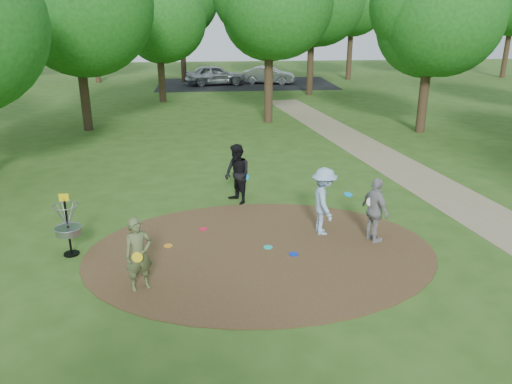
{
  "coord_description": "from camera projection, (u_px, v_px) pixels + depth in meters",
  "views": [
    {
      "loc": [
        -1.17,
        -10.73,
        5.42
      ],
      "look_at": [
        0.0,
        1.2,
        1.1
      ],
      "focal_mm": 35.0,
      "sensor_mm": 36.0,
      "label": 1
    }
  ],
  "objects": [
    {
      "name": "disc_ground_orange",
      "position": [
        168.0,
        246.0,
        12.24
      ],
      "size": [
        0.22,
        0.22,
        0.02
      ],
      "primitive_type": "cylinder",
      "color": "orange",
      "rests_on": "dirt_clearing"
    },
    {
      "name": "disc_ground_cyan",
      "position": [
        268.0,
        247.0,
        12.16
      ],
      "size": [
        0.22,
        0.22,
        0.02
      ],
      "primitive_type": "cylinder",
      "color": "#19C8B2",
      "rests_on": "dirt_clearing"
    },
    {
      "name": "player_observer_with_disc",
      "position": [
        139.0,
        254.0,
        10.14
      ],
      "size": [
        0.68,
        0.59,
        1.58
      ],
      "color": "#56643A",
      "rests_on": "ground"
    },
    {
      "name": "tree_ring",
      "position": [
        281.0,
        19.0,
        19.14
      ],
      "size": [
        36.99,
        45.22,
        8.98
      ],
      "color": "#332316",
      "rests_on": "ground"
    },
    {
      "name": "parking_lot",
      "position": [
        246.0,
        84.0,
        40.27
      ],
      "size": [
        14.0,
        8.0,
        0.01
      ],
      "primitive_type": "cube",
      "color": "black",
      "rests_on": "ground"
    },
    {
      "name": "car_left",
      "position": [
        215.0,
        75.0,
        39.37
      ],
      "size": [
        4.88,
        2.63,
        1.58
      ],
      "primitive_type": "imported",
      "rotation": [
        0.0,
        0.0,
        1.74
      ],
      "color": "#A1A3A8",
      "rests_on": "ground"
    },
    {
      "name": "car_right",
      "position": [
        269.0,
        75.0,
        40.13
      ],
      "size": [
        4.34,
        2.5,
        1.35
      ],
      "primitive_type": "imported",
      "rotation": [
        0.0,
        0.0,
        1.29
      ],
      "color": "#9C9EA3",
      "rests_on": "ground"
    },
    {
      "name": "footpath",
      "position": [
        476.0,
        211.0,
        14.46
      ],
      "size": [
        7.55,
        39.89,
        0.01
      ],
      "primitive_type": "cube",
      "rotation": [
        0.0,
        0.0,
        0.14
      ],
      "color": "#8C7A5B",
      "rests_on": "ground"
    },
    {
      "name": "player_waiting_with_disc",
      "position": [
        375.0,
        210.0,
        12.27
      ],
      "size": [
        0.7,
        1.06,
        1.67
      ],
      "color": "#97979A",
      "rests_on": "ground"
    },
    {
      "name": "disc_ground_blue",
      "position": [
        294.0,
        254.0,
        11.82
      ],
      "size": [
        0.22,
        0.22,
        0.02
      ],
      "primitive_type": "cylinder",
      "color": "#0C2CD4",
      "rests_on": "dirt_clearing"
    },
    {
      "name": "player_walking_with_disc",
      "position": [
        237.0,
        174.0,
        14.8
      ],
      "size": [
        1.02,
        1.09,
        1.8
      ],
      "color": "black",
      "rests_on": "ground"
    },
    {
      "name": "disc_golf_basket",
      "position": [
        67.0,
        221.0,
        11.57
      ],
      "size": [
        0.63,
        0.63,
        1.54
      ],
      "color": "black",
      "rests_on": "ground"
    },
    {
      "name": "player_throwing_with_disc",
      "position": [
        324.0,
        201.0,
        12.72
      ],
      "size": [
        1.13,
        1.16,
        1.77
      ],
      "color": "#93B8DC",
      "rests_on": "ground"
    },
    {
      "name": "dirt_clearing",
      "position": [
        261.0,
        251.0,
        11.99
      ],
      "size": [
        8.4,
        8.4,
        0.02
      ],
      "primitive_type": "cylinder",
      "color": "#47301C",
      "rests_on": "ground"
    },
    {
      "name": "disc_ground_red",
      "position": [
        203.0,
        229.0,
        13.19
      ],
      "size": [
        0.22,
        0.22,
        0.02
      ],
      "primitive_type": "cylinder",
      "color": "red",
      "rests_on": "dirt_clearing"
    },
    {
      "name": "ground",
      "position": [
        261.0,
        252.0,
        12.0
      ],
      "size": [
        100.0,
        100.0,
        0.0
      ],
      "primitive_type": "plane",
      "color": "#2D5119",
      "rests_on": "ground"
    }
  ]
}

